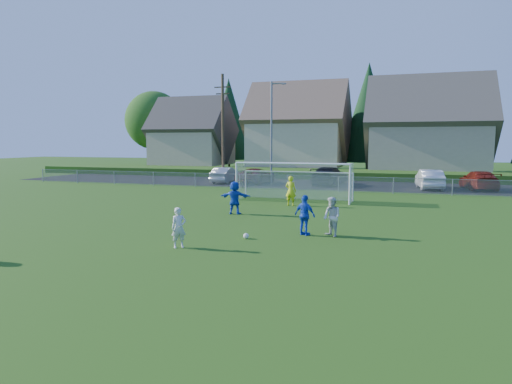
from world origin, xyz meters
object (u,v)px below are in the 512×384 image
car_b (225,175)px  car_d (329,176)px  car_g (479,180)px  player_blue_a (305,215)px  player_white_b (332,217)px  car_c (256,176)px  soccer_goal (295,175)px  soccer_ball (246,236)px  goalkeeper (291,191)px  player_white_a (179,228)px  car_f (429,179)px  player_blue_b (235,198)px

car_b → car_d: (9.51, 0.76, 0.08)m
car_g → player_blue_a: bearing=59.4°
player_blue_a → car_d: bearing=-59.3°
player_white_b → car_c: 23.54m
soccer_goal → car_g: bearing=41.9°
soccer_ball → car_c: (-7.05, 22.70, 0.58)m
goalkeeper → soccer_goal: size_ratio=0.24×
player_white_a → player_blue_a: 5.27m
player_white_a → car_c: 25.44m
car_d → car_f: car_d is taller
car_c → car_d: bearing=-169.9°
player_white_b → player_blue_b: size_ratio=0.92×
soccer_ball → car_g: bearing=63.7°
car_f → soccer_goal: (-8.67, -10.39, 0.84)m
player_blue_b → car_d: player_blue_b is taller
player_white_a → car_g: 28.64m
player_white_b → goalkeeper: size_ratio=0.90×
player_blue_b → car_g: size_ratio=0.34×
car_f → player_blue_b: bearing=52.1°
goalkeeper → car_c: size_ratio=0.36×
soccer_goal → player_blue_b: bearing=-104.8°
soccer_ball → player_white_a: 2.90m
player_white_b → car_c: (-10.20, 21.22, -0.11)m
soccer_ball → goalkeeper: (-0.57, 9.65, 0.78)m
soccer_ball → car_b: bearing=113.9°
player_blue_a → car_b: player_blue_a is taller
car_c → player_white_b: bearing=120.7°
car_f → soccer_goal: soccer_goal is taller
player_white_b → car_b: (-13.14, 21.04, -0.09)m
soccer_ball → car_d: car_d is taller
player_white_b → goalkeeper: (-3.72, 8.17, 0.09)m
car_d → car_g: size_ratio=1.07×
car_f → car_g: (3.72, 0.71, -0.04)m
player_blue_b → car_c: size_ratio=0.35×
player_blue_b → player_white_b: bearing=139.0°
car_f → car_b: bearing=-6.5°
player_blue_b → car_g: bearing=-134.1°
player_blue_a → player_blue_b: bearing=-18.1°
car_d → car_f: 8.28m
player_blue_b → car_f: size_ratio=0.37×
soccer_ball → car_f: car_f is taller
soccer_ball → goalkeeper: 9.70m
goalkeeper → car_f: 15.30m
player_white_b → car_c: bearing=159.4°
car_d → player_blue_a: bearing=101.7°
car_f → soccer_ball: bearing=64.6°
goalkeeper → car_f: size_ratio=0.38×
car_c → car_g: car_g is taller
player_blue_a → goalkeeper: 8.66m
player_white_a → player_blue_b: size_ratio=0.84×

